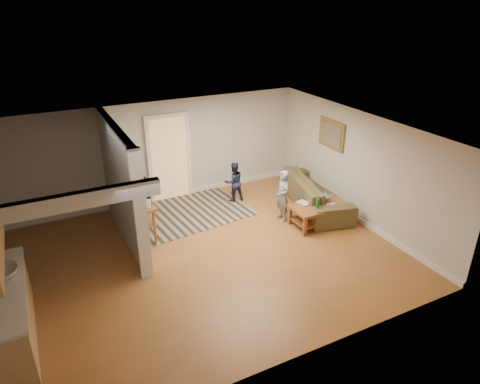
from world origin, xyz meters
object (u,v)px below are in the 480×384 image
at_px(speaker_left, 137,218).
at_px(toy_basket, 145,211).
at_px(sofa, 315,206).
at_px(tv_console, 136,203).
at_px(coffee_table, 319,209).
at_px(toddler, 234,200).
at_px(speaker_right, 121,193).
at_px(child, 281,219).

distance_m(speaker_left, toy_basket, 1.15).
bearing_deg(sofa, tv_console, 96.30).
xyz_separation_m(sofa, toy_basket, (-3.90, 1.32, 0.15)).
bearing_deg(coffee_table, toddler, 120.74).
bearing_deg(tv_console, speaker_right, 86.64).
distance_m(coffee_table, tv_console, 4.01).
bearing_deg(child, toy_basket, -114.49).
height_order(sofa, speaker_left, speaker_left).
height_order(coffee_table, toddler, coffee_table).
relative_size(speaker_right, child, 0.82).
height_order(speaker_left, toy_basket, speaker_left).
relative_size(toy_basket, toddler, 0.40).
distance_m(coffee_table, speaker_right, 4.62).
xyz_separation_m(tv_console, child, (3.13, -0.82, -0.76)).
bearing_deg(toy_basket, speaker_right, 129.26).
bearing_deg(toy_basket, child, -29.08).
bearing_deg(speaker_left, sofa, -0.84).
distance_m(sofa, toy_basket, 4.12).
distance_m(sofa, speaker_right, 4.69).
height_order(coffee_table, speaker_right, speaker_right).
relative_size(tv_console, speaker_right, 1.38).
height_order(tv_console, toddler, tv_console).
bearing_deg(speaker_left, child, -6.35).
relative_size(tv_console, speaker_left, 1.27).
distance_m(coffee_table, toddler, 2.32).
distance_m(sofa, tv_console, 4.34).
bearing_deg(toddler, speaker_right, -10.36).
xyz_separation_m(sofa, toddler, (-1.65, 1.18, 0.00)).
distance_m(child, toddler, 1.51).
bearing_deg(child, speaker_right, -118.01).
height_order(toy_basket, toddler, toddler).
bearing_deg(coffee_table, tv_console, 159.91).
xyz_separation_m(sofa, tv_console, (-4.23, 0.59, 0.76)).
distance_m(speaker_right, toy_basket, 0.72).
bearing_deg(speaker_left, coffee_table, -12.71).
xyz_separation_m(coffee_table, toy_basket, (-3.42, 2.11, -0.23)).
bearing_deg(toy_basket, speaker_left, -111.57).
height_order(speaker_right, toddler, speaker_right).
distance_m(toy_basket, toddler, 2.26).
height_order(sofa, coffee_table, coffee_table).
relative_size(speaker_left, toy_basket, 2.62).
bearing_deg(speaker_left, toddler, 21.42).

